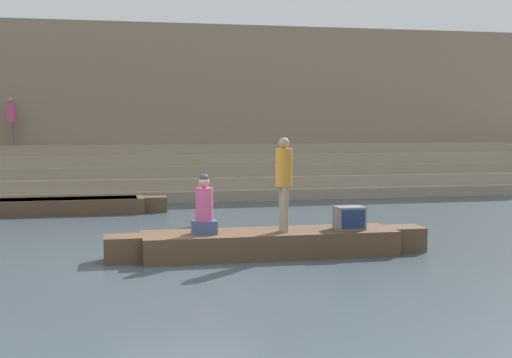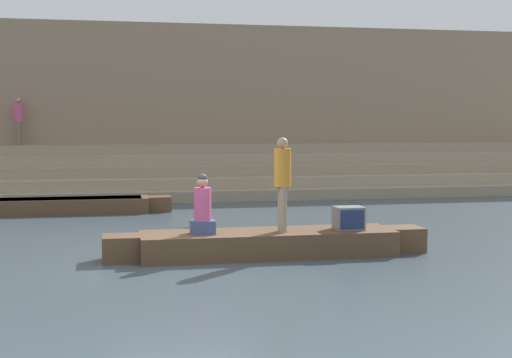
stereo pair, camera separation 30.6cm
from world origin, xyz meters
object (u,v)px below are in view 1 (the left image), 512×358
at_px(person_on_steps, 11,118).
at_px(tv_set, 349,218).
at_px(person_standing, 284,177).
at_px(person_rowing, 204,209).
at_px(moored_boat_shore, 59,206).
at_px(mooring_post, 200,206).
at_px(rowboat_main, 269,242).

bearing_deg(person_on_steps, tv_set, -164.82).
distance_m(person_standing, person_rowing, 1.61).
bearing_deg(moored_boat_shore, person_rowing, -63.87).
bearing_deg(person_rowing, person_on_steps, 119.43).
relative_size(mooring_post, person_on_steps, 0.60).
bearing_deg(tv_set, person_standing, 175.10).
distance_m(person_standing, moored_boat_shore, 8.73).
xyz_separation_m(rowboat_main, person_on_steps, (-6.07, 12.41, 2.43)).
height_order(tv_set, moored_boat_shore, tv_set).
distance_m(tv_set, moored_boat_shore, 9.37).
height_order(tv_set, person_on_steps, person_on_steps).
height_order(person_standing, mooring_post, person_standing).
distance_m(person_standing, tv_set, 1.56).
height_order(rowboat_main, person_rowing, person_rowing).
distance_m(person_standing, mooring_post, 4.54).
bearing_deg(tv_set, moored_boat_shore, 121.72).
bearing_deg(moored_boat_shore, rowboat_main, -55.65).
distance_m(rowboat_main, mooring_post, 4.25).
bearing_deg(rowboat_main, person_standing, -26.74).
xyz_separation_m(person_rowing, moored_boat_shore, (-3.00, 7.33, -0.70)).
distance_m(moored_boat_shore, mooring_post, 4.65).
relative_size(person_standing, mooring_post, 1.81).
height_order(person_rowing, tv_set, person_rowing).
height_order(rowboat_main, person_standing, person_standing).
xyz_separation_m(person_rowing, tv_set, (2.83, -0.00, -0.24)).
relative_size(tv_set, person_on_steps, 0.33).
bearing_deg(person_standing, moored_boat_shore, 115.55).
bearing_deg(person_standing, mooring_post, 97.30).
bearing_deg(person_rowing, rowboat_main, 12.59).
relative_size(person_standing, person_rowing, 1.59).
distance_m(person_rowing, moored_boat_shore, 7.95).
bearing_deg(rowboat_main, person_on_steps, 118.59).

